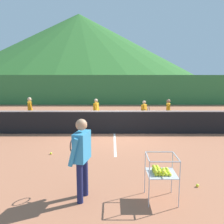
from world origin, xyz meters
name	(u,v)px	position (x,y,z in m)	size (l,w,h in m)	color
ground_plane	(114,134)	(0.00, 0.00, 0.00)	(120.00, 120.00, 0.00)	#A86647
line_baseline_far	(113,111)	(0.00, 5.89, 0.00)	(12.35, 0.08, 0.01)	white
line_service_center	(114,134)	(0.00, 0.00, 0.00)	(0.08, 5.65, 0.01)	white
tennis_net	(114,122)	(0.00, 0.00, 0.50)	(11.90, 0.08, 1.05)	#333338
instructor	(81,152)	(-0.69, -5.24, 0.97)	(0.44, 0.80, 1.62)	#191E4C
student_0	(29,109)	(-3.95, 1.45, 0.82)	(0.35, 0.57, 1.37)	silver
student_1	(95,109)	(-0.87, 1.70, 0.77)	(0.31, 0.52, 1.28)	silver
student_2	(143,110)	(1.44, 1.65, 0.72)	(0.40, 0.68, 1.20)	navy
student_3	(167,110)	(2.53, 1.42, 0.77)	(0.32, 0.52, 1.29)	navy
ball_cart	(160,171)	(0.84, -5.29, 0.59)	(0.58, 0.58, 0.90)	#B7B7BC
tennis_ball_1	(50,153)	(-1.99, -2.59, 0.03)	(0.07, 0.07, 0.07)	yellow
tennis_ball_5	(196,185)	(1.78, -4.75, 0.03)	(0.07, 0.07, 0.07)	yellow
windscreen_fence	(112,90)	(0.00, 9.42, 1.18)	(27.17, 0.08, 2.36)	#33753D
hill_0	(78,50)	(-7.30, 44.88, 7.60)	(56.96, 56.96, 15.20)	#2D6628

